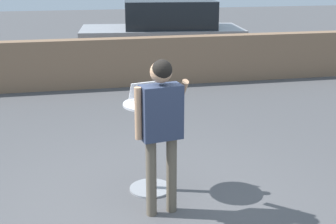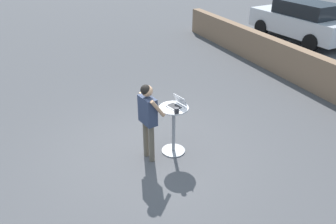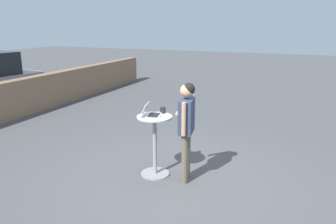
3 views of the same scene
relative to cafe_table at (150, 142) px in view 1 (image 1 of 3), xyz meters
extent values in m
plane|color=#4C4C4F|center=(-0.08, -0.48, -0.60)|extent=(50.00, 50.00, 0.00)
cube|color=#84664C|center=(-0.08, 5.10, -0.08)|extent=(16.93, 0.35, 1.04)
cylinder|color=gray|center=(0.00, 0.00, -0.59)|extent=(0.50, 0.50, 0.03)
cylinder|color=gray|center=(0.00, 0.00, -0.07)|extent=(0.07, 0.07, 1.01)
cylinder|color=#B7B7BC|center=(0.00, 0.00, 0.44)|extent=(0.60, 0.60, 0.02)
cube|color=silver|center=(0.00, 0.01, 0.47)|extent=(0.38, 0.30, 0.02)
cube|color=black|center=(0.00, 0.01, 0.48)|extent=(0.33, 0.24, 0.00)
cube|color=silver|center=(-0.04, 0.16, 0.57)|extent=(0.35, 0.17, 0.20)
cube|color=white|center=(-0.04, 0.16, 0.57)|extent=(0.32, 0.15, 0.17)
cylinder|color=#232328|center=(0.23, -0.05, 0.51)|extent=(0.10, 0.10, 0.11)
torus|color=#232328|center=(0.29, -0.05, 0.51)|extent=(0.05, 0.01, 0.05)
cylinder|color=brown|center=(-0.09, -0.58, -0.18)|extent=(0.11, 0.11, 0.84)
cylinder|color=brown|center=(0.13, -0.54, -0.18)|extent=(0.11, 0.11, 0.84)
cube|color=#2D3851|center=(0.02, -0.56, 0.52)|extent=(0.44, 0.27, 0.56)
sphere|color=tan|center=(0.02, -0.56, 0.93)|extent=(0.22, 0.22, 0.22)
sphere|color=black|center=(0.02, -0.59, 0.96)|extent=(0.20, 0.20, 0.20)
cylinder|color=tan|center=(-0.22, -0.60, 0.53)|extent=(0.07, 0.07, 0.53)
cylinder|color=tan|center=(0.24, -0.44, 0.64)|extent=(0.12, 0.32, 0.41)
cube|color=#9E9EA3|center=(1.48, 6.67, 0.08)|extent=(4.18, 2.24, 0.73)
cube|color=black|center=(1.68, 6.65, 0.79)|extent=(2.37, 1.82, 0.67)
cylinder|color=black|center=(0.15, 5.97, -0.25)|extent=(0.73, 0.30, 0.71)
cylinder|color=black|center=(0.35, 7.66, -0.25)|extent=(0.73, 0.30, 0.71)
cylinder|color=black|center=(2.62, 5.68, -0.25)|extent=(0.73, 0.30, 0.71)
cylinder|color=black|center=(2.81, 7.36, -0.25)|extent=(0.73, 0.30, 0.71)
camera|label=1|loc=(-0.86, -4.91, 1.90)|focal=50.00mm
camera|label=2|loc=(5.21, -2.44, 3.49)|focal=35.00mm
camera|label=3|loc=(-4.72, -2.27, 1.96)|focal=35.00mm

